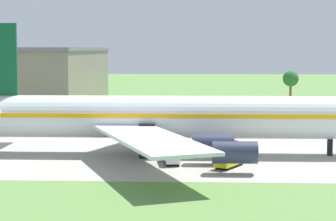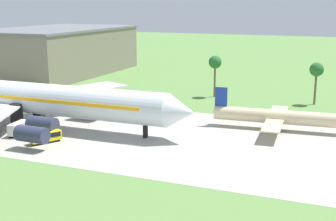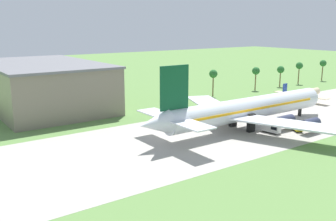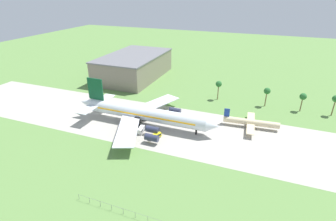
% 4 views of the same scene
% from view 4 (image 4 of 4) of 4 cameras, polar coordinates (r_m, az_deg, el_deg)
% --- Properties ---
extents(ground_plane, '(600.00, 600.00, 0.00)m').
position_cam_4_polar(ground_plane, '(120.47, 14.05, -5.99)').
color(ground_plane, '#5B8442').
extents(taxiway_strip, '(320.00, 44.00, 0.02)m').
position_cam_4_polar(taxiway_strip, '(120.46, 14.05, -5.98)').
color(taxiway_strip, '#A8A399').
rests_on(taxiway_strip, ground_plane).
extents(jet_airliner, '(73.08, 59.90, 20.40)m').
position_cam_4_polar(jet_airliner, '(126.56, -5.30, -0.67)').
color(jet_airliner, silver).
rests_on(jet_airliner, ground_plane).
extents(regional_aircraft, '(25.85, 23.33, 8.31)m').
position_cam_4_polar(regional_aircraft, '(130.78, 17.54, -2.45)').
color(regional_aircraft, beige).
rests_on(regional_aircraft, ground_plane).
extents(baggage_tug, '(4.60, 6.09, 2.13)m').
position_cam_4_polar(baggage_tug, '(116.91, -2.75, -5.53)').
color(baggage_tug, black).
rests_on(baggage_tug, ground_plane).
extents(fuel_truck, '(2.68, 5.60, 2.57)m').
position_cam_4_polar(fuel_truck, '(121.52, -5.91, -4.24)').
color(fuel_truck, black).
rests_on(fuel_truck, ground_plane).
extents(terminal_building, '(36.72, 61.20, 16.75)m').
position_cam_4_polar(terminal_building, '(196.84, -7.40, 9.58)').
color(terminal_building, slate).
rests_on(terminal_building, ground_plane).
extents(palm_tree_row, '(84.98, 3.60, 11.56)m').
position_cam_4_polar(palm_tree_row, '(155.68, 26.53, 3.04)').
color(palm_tree_row, brown).
rests_on(palm_tree_row, ground_plane).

